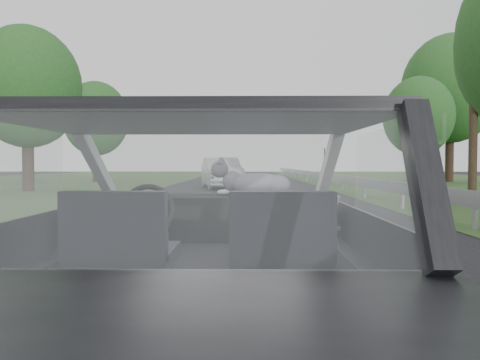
{
  "coord_description": "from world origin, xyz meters",
  "views": [
    {
      "loc": [
        0.23,
        -2.61,
        1.22
      ],
      "look_at": [
        0.19,
        0.57,
        1.11
      ],
      "focal_mm": 35.0,
      "sensor_mm": 36.0,
      "label": 1
    }
  ],
  "objects_px": {
    "other_car": "(222,173)",
    "utility_pole": "(474,71)",
    "cat": "(257,183)",
    "highway_sign": "(324,166)",
    "subject_car": "(206,252)"
  },
  "relations": [
    {
      "from": "highway_sign",
      "to": "cat",
      "type": "bearing_deg",
      "value": -90.4
    },
    {
      "from": "subject_car",
      "to": "other_car",
      "type": "relative_size",
      "value": 0.86
    },
    {
      "from": "subject_car",
      "to": "utility_pole",
      "type": "relative_size",
      "value": 0.46
    },
    {
      "from": "other_car",
      "to": "highway_sign",
      "type": "bearing_deg",
      "value": 34.16
    },
    {
      "from": "other_car",
      "to": "highway_sign",
      "type": "xyz_separation_m",
      "value": [
        6.04,
        6.02,
        0.33
      ]
    },
    {
      "from": "subject_car",
      "to": "utility_pole",
      "type": "bearing_deg",
      "value": 59.54
    },
    {
      "from": "other_car",
      "to": "utility_pole",
      "type": "height_order",
      "value": "utility_pole"
    },
    {
      "from": "subject_car",
      "to": "other_car",
      "type": "height_order",
      "value": "other_car"
    },
    {
      "from": "subject_car",
      "to": "cat",
      "type": "relative_size",
      "value": 6.67
    },
    {
      "from": "cat",
      "to": "other_car",
      "type": "bearing_deg",
      "value": 105.12
    },
    {
      "from": "highway_sign",
      "to": "utility_pole",
      "type": "height_order",
      "value": "utility_pole"
    },
    {
      "from": "other_car",
      "to": "utility_pole",
      "type": "xyz_separation_m",
      "value": [
        9.03,
        -6.7,
        3.63
      ]
    },
    {
      "from": "cat",
      "to": "highway_sign",
      "type": "relative_size",
      "value": 0.27
    },
    {
      "from": "cat",
      "to": "other_car",
      "type": "relative_size",
      "value": 0.13
    },
    {
      "from": "subject_car",
      "to": "utility_pole",
      "type": "xyz_separation_m",
      "value": [
        8.02,
        13.63,
        3.67
      ]
    }
  ]
}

